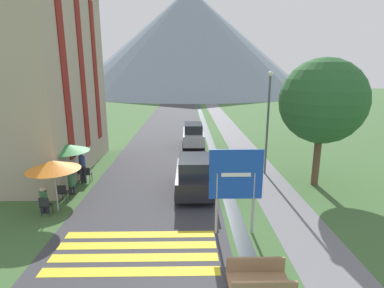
{
  "coord_description": "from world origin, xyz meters",
  "views": [
    {
      "loc": [
        -0.77,
        -5.6,
        5.86
      ],
      "look_at": [
        -0.51,
        10.0,
        2.07
      ],
      "focal_mm": 28.0,
      "sensor_mm": 36.0,
      "label": 1
    }
  ],
  "objects_px": {
    "cafe_umbrella_middle_green": "(66,148)",
    "streetlamp": "(268,116)",
    "cafe_chair_far_left": "(81,172)",
    "person_seated_far": "(44,199)",
    "road_sign": "(236,181)",
    "tree_by_path": "(323,101)",
    "hotel_building": "(34,65)",
    "parked_car_far": "(193,134)",
    "footbridge": "(259,282)",
    "cafe_chair_far_right": "(87,173)",
    "cafe_chair_near_right": "(63,192)",
    "cafe_umbrella_front_orange": "(53,165)",
    "parked_car_near": "(195,174)",
    "person_seated_near": "(71,181)",
    "person_standing_terrace": "(82,165)",
    "cafe_chair_nearest": "(45,205)"
  },
  "relations": [
    {
      "from": "cafe_umbrella_middle_green",
      "to": "tree_by_path",
      "type": "relative_size",
      "value": 0.36
    },
    {
      "from": "hotel_building",
      "to": "cafe_chair_near_right",
      "type": "height_order",
      "value": "hotel_building"
    },
    {
      "from": "hotel_building",
      "to": "person_seated_near",
      "type": "distance_m",
      "value": 7.39
    },
    {
      "from": "road_sign",
      "to": "cafe_chair_near_right",
      "type": "xyz_separation_m",
      "value": [
        -7.42,
        2.84,
        -1.56
      ]
    },
    {
      "from": "cafe_umbrella_front_orange",
      "to": "parked_car_far",
      "type": "bearing_deg",
      "value": 62.54
    },
    {
      "from": "footbridge",
      "to": "cafe_umbrella_middle_green",
      "type": "bearing_deg",
      "value": 137.03
    },
    {
      "from": "cafe_chair_near_right",
      "to": "person_seated_near",
      "type": "height_order",
      "value": "person_seated_near"
    },
    {
      "from": "cafe_umbrella_middle_green",
      "to": "person_seated_near",
      "type": "height_order",
      "value": "cafe_umbrella_middle_green"
    },
    {
      "from": "person_seated_far",
      "to": "person_seated_near",
      "type": "distance_m",
      "value": 2.03
    },
    {
      "from": "parked_car_near",
      "to": "person_seated_far",
      "type": "distance_m",
      "value": 6.79
    },
    {
      "from": "road_sign",
      "to": "parked_car_near",
      "type": "relative_size",
      "value": 0.78
    },
    {
      "from": "footbridge",
      "to": "parked_car_far",
      "type": "bearing_deg",
      "value": 95.07
    },
    {
      "from": "person_seated_far",
      "to": "cafe_chair_far_right",
      "type": "bearing_deg",
      "value": 80.63
    },
    {
      "from": "hotel_building",
      "to": "cafe_umbrella_middle_green",
      "type": "height_order",
      "value": "hotel_building"
    },
    {
      "from": "cafe_chair_near_right",
      "to": "tree_by_path",
      "type": "height_order",
      "value": "tree_by_path"
    },
    {
      "from": "cafe_chair_nearest",
      "to": "person_seated_far",
      "type": "distance_m",
      "value": 0.35
    },
    {
      "from": "cafe_chair_far_left",
      "to": "cafe_umbrella_middle_green",
      "type": "distance_m",
      "value": 2.05
    },
    {
      "from": "hotel_building",
      "to": "parked_car_far",
      "type": "bearing_deg",
      "value": 33.4
    },
    {
      "from": "hotel_building",
      "to": "tree_by_path",
      "type": "bearing_deg",
      "value": -10.13
    },
    {
      "from": "cafe_chair_near_right",
      "to": "person_standing_terrace",
      "type": "bearing_deg",
      "value": 65.6
    },
    {
      "from": "hotel_building",
      "to": "cafe_umbrella_middle_green",
      "type": "bearing_deg",
      "value": -50.01
    },
    {
      "from": "footbridge",
      "to": "cafe_chair_far_left",
      "type": "bearing_deg",
      "value": 132.15
    },
    {
      "from": "streetlamp",
      "to": "parked_car_near",
      "type": "bearing_deg",
      "value": -146.95
    },
    {
      "from": "footbridge",
      "to": "cafe_umbrella_front_orange",
      "type": "bearing_deg",
      "value": 147.03
    },
    {
      "from": "cafe_chair_nearest",
      "to": "streetlamp",
      "type": "bearing_deg",
      "value": 13.63
    },
    {
      "from": "cafe_umbrella_front_orange",
      "to": "streetlamp",
      "type": "xyz_separation_m",
      "value": [
        10.15,
        4.78,
        1.36
      ]
    },
    {
      "from": "hotel_building",
      "to": "cafe_chair_near_right",
      "type": "xyz_separation_m",
      "value": [
        2.93,
        -4.73,
        -5.72
      ]
    },
    {
      "from": "cafe_chair_nearest",
      "to": "cafe_chair_far_left",
      "type": "distance_m",
      "value": 4.17
    },
    {
      "from": "road_sign",
      "to": "footbridge",
      "type": "distance_m",
      "value": 3.51
    },
    {
      "from": "cafe_umbrella_middle_green",
      "to": "person_seated_far",
      "type": "relative_size",
      "value": 1.97
    },
    {
      "from": "hotel_building",
      "to": "tree_by_path",
      "type": "height_order",
      "value": "hotel_building"
    },
    {
      "from": "road_sign",
      "to": "footbridge",
      "type": "height_order",
      "value": "road_sign"
    },
    {
      "from": "footbridge",
      "to": "parked_car_far",
      "type": "relative_size",
      "value": 0.39
    },
    {
      "from": "footbridge",
      "to": "person_seated_near",
      "type": "height_order",
      "value": "person_seated_near"
    },
    {
      "from": "road_sign",
      "to": "cafe_chair_nearest",
      "type": "height_order",
      "value": "road_sign"
    },
    {
      "from": "cafe_umbrella_front_orange",
      "to": "cafe_chair_far_left",
      "type": "bearing_deg",
      "value": 93.96
    },
    {
      "from": "cafe_chair_near_right",
      "to": "tree_by_path",
      "type": "distance_m",
      "value": 13.2
    },
    {
      "from": "tree_by_path",
      "to": "cafe_chair_far_right",
      "type": "bearing_deg",
      "value": 177.3
    },
    {
      "from": "cafe_umbrella_middle_green",
      "to": "person_seated_far",
      "type": "bearing_deg",
      "value": -90.88
    },
    {
      "from": "cafe_chair_far_left",
      "to": "person_seated_far",
      "type": "height_order",
      "value": "person_seated_far"
    },
    {
      "from": "streetlamp",
      "to": "tree_by_path",
      "type": "xyz_separation_m",
      "value": [
        2.17,
        -1.87,
        0.98
      ]
    },
    {
      "from": "cafe_chair_near_right",
      "to": "person_seated_far",
      "type": "bearing_deg",
      "value": -129.6
    },
    {
      "from": "cafe_chair_near_right",
      "to": "cafe_chair_far_left",
      "type": "bearing_deg",
      "value": 70.66
    },
    {
      "from": "road_sign",
      "to": "person_seated_far",
      "type": "bearing_deg",
      "value": 167.44
    },
    {
      "from": "cafe_chair_nearest",
      "to": "cafe_chair_near_right",
      "type": "bearing_deg",
      "value": 69.84
    },
    {
      "from": "cafe_chair_far_right",
      "to": "cafe_chair_near_right",
      "type": "distance_m",
      "value": 2.57
    },
    {
      "from": "cafe_umbrella_middle_green",
      "to": "footbridge",
      "type": "bearing_deg",
      "value": -42.97
    },
    {
      "from": "tree_by_path",
      "to": "person_seated_far",
      "type": "bearing_deg",
      "value": -166.41
    },
    {
      "from": "cafe_umbrella_middle_green",
      "to": "streetlamp",
      "type": "xyz_separation_m",
      "value": [
        10.58,
        2.25,
        1.26
      ]
    },
    {
      "from": "cafe_chair_near_right",
      "to": "cafe_chair_far_right",
      "type": "bearing_deg",
      "value": 62.13
    }
  ]
}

